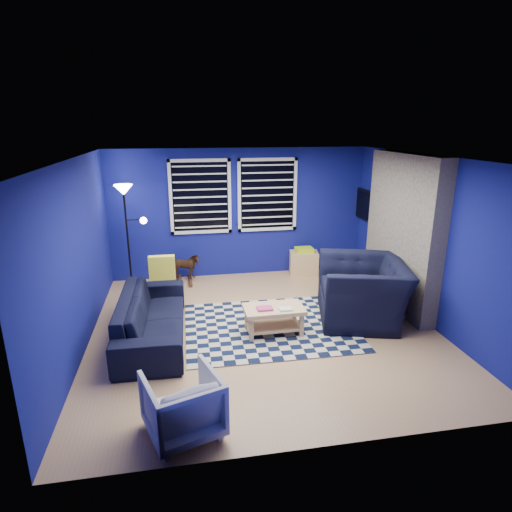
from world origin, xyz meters
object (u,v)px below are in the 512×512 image
(sofa, at_px, (152,317))
(floor_lamp, at_px, (126,205))
(rocking_horse, at_px, (184,267))
(tv, at_px, (368,206))
(armchair_bent, at_px, (183,404))
(armchair_big, at_px, (362,291))
(cabinet, at_px, (304,262))
(coffee_table, at_px, (274,315))

(sofa, xyz_separation_m, floor_lamp, (-0.46, 2.03, 1.25))
(rocking_horse, bearing_deg, sofa, 174.46)
(tv, distance_m, floor_lamp, 4.52)
(tv, height_order, rocking_horse, tv)
(armchair_bent, bearing_deg, armchair_big, -160.87)
(cabinet, distance_m, floor_lamp, 3.60)
(armchair_bent, bearing_deg, coffee_table, -143.55)
(sofa, height_order, armchair_big, armchair_big)
(armchair_bent, distance_m, floor_lamp, 4.37)
(cabinet, bearing_deg, tv, -1.94)
(sofa, bearing_deg, floor_lamp, 14.17)
(sofa, distance_m, armchair_bent, 2.11)
(sofa, relative_size, rocking_horse, 3.78)
(tv, distance_m, rocking_horse, 3.73)
(armchair_bent, bearing_deg, tv, -150.52)
(coffee_table, bearing_deg, tv, 42.87)
(coffee_table, distance_m, floor_lamp, 3.36)
(armchair_bent, bearing_deg, rocking_horse, -109.74)
(floor_lamp, bearing_deg, sofa, -77.15)
(tv, bearing_deg, floor_lamp, 179.46)
(armchair_big, height_order, armchair_bent, armchair_big)
(tv, relative_size, cabinet, 1.63)
(tv, bearing_deg, armchair_big, -114.70)
(tv, distance_m, armchair_bent, 5.57)
(sofa, relative_size, floor_lamp, 1.16)
(tv, height_order, coffee_table, tv)
(armchair_big, distance_m, armchair_bent, 3.51)
(armchair_bent, bearing_deg, sofa, -97.73)
(sofa, relative_size, cabinet, 3.62)
(armchair_big, xyz_separation_m, armchair_bent, (-2.78, -2.14, -0.15))
(armchair_big, height_order, rocking_horse, armchair_big)
(sofa, xyz_separation_m, armchair_bent, (0.39, -2.07, -0.01))
(armchair_big, relative_size, floor_lamp, 0.75)
(tv, xyz_separation_m, armchair_bent, (-3.66, -4.06, -1.08))
(armchair_big, xyz_separation_m, cabinet, (-0.30, 2.17, -0.22))
(tv, height_order, armchair_bent, tv)
(coffee_table, distance_m, cabinet, 2.69)
(tv, bearing_deg, coffee_table, -137.13)
(sofa, bearing_deg, tv, -62.61)
(coffee_table, xyz_separation_m, cabinet, (1.16, 2.42, -0.05))
(sofa, bearing_deg, armchair_big, -87.45)
(cabinet, bearing_deg, armchair_big, -72.12)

